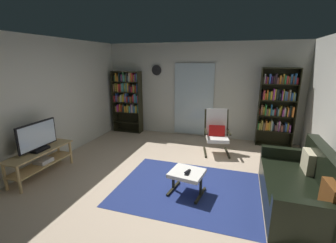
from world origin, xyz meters
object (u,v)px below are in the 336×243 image
object	(u,v)px
bookshelf_near_sofa	(277,105)
ottoman	(187,175)
wall_clock	(157,70)
television	(38,138)
leather_sofa	(302,188)
lounge_armchair	(217,130)
cell_phone	(187,173)
tv_remote	(188,171)
tv_stand	(41,159)
bookshelf_near_tv	(127,97)

from	to	relation	value
bookshelf_near_sofa	ottoman	xyz separation A→B (m)	(-1.60, -2.87, -0.72)
wall_clock	television	bearing A→B (deg)	-109.31
leather_sofa	lounge_armchair	world-z (taller)	lounge_armchair
bookshelf_near_sofa	wall_clock	distance (m)	3.32
bookshelf_near_sofa	cell_phone	size ratio (longest dim) A/B	14.00
ottoman	tv_remote	bearing A→B (deg)	-28.33
television	tv_remote	xyz separation A→B (m)	(2.77, 0.22, -0.36)
ottoman	lounge_armchair	bearing A→B (deg)	82.64
tv_stand	wall_clock	world-z (taller)	wall_clock
lounge_armchair	tv_remote	xyz separation A→B (m)	(-0.24, -1.97, -0.14)
tv_stand	television	bearing A→B (deg)	-72.99
wall_clock	tv_stand	bearing A→B (deg)	-109.38
tv_stand	lounge_armchair	distance (m)	3.73
bookshelf_near_tv	tv_remote	bearing A→B (deg)	-48.59
tv_remote	wall_clock	bearing A→B (deg)	138.06
television	leather_sofa	bearing A→B (deg)	4.96
tv_stand	television	distance (m)	0.42
leather_sofa	cell_phone	size ratio (longest dim) A/B	13.32
leather_sofa	lounge_armchair	distance (m)	2.33
lounge_armchair	tv_remote	distance (m)	1.99
television	leather_sofa	xyz separation A→B (m)	(4.45, 0.39, -0.45)
television	lounge_armchair	bearing A→B (deg)	36.14
bookshelf_near_tv	lounge_armchair	distance (m)	2.94
tv_remote	cell_phone	bearing A→B (deg)	-60.47
lounge_armchair	tv_stand	bearing A→B (deg)	-143.97
bookshelf_near_tv	tv_remote	distance (m)	3.86
lounge_armchair	ottoman	world-z (taller)	lounge_armchair
wall_clock	tv_remote	bearing A→B (deg)	-61.58
bookshelf_near_tv	leather_sofa	xyz separation A→B (m)	(4.20, -2.69, -0.75)
lounge_armchair	bookshelf_near_sofa	bearing A→B (deg)	33.99
bookshelf_near_tv	lounge_armchair	size ratio (longest dim) A/B	1.78
television	bookshelf_near_tv	distance (m)	3.10
tv_remote	cell_phone	size ratio (longest dim) A/B	1.03
tv_stand	cell_phone	xyz separation A→B (m)	(2.78, 0.15, 0.06)
bookshelf_near_tv	leather_sofa	world-z (taller)	bookshelf_near_tv
ottoman	tv_remote	world-z (taller)	tv_remote
tv_stand	ottoman	world-z (taller)	tv_stand
leather_sofa	bookshelf_near_tv	bearing A→B (deg)	147.38
television	lounge_armchair	distance (m)	3.73
tv_remote	ottoman	bearing A→B (deg)	171.31
leather_sofa	cell_phone	bearing A→B (deg)	-172.26
tv_stand	bookshelf_near_tv	world-z (taller)	bookshelf_near_tv
leather_sofa	lounge_armchair	xyz separation A→B (m)	(-1.44, 1.81, 0.23)
bookshelf_near_tv	cell_phone	size ratio (longest dim) A/B	12.97
leather_sofa	tv_remote	size ratio (longest dim) A/B	12.95
tv_remote	wall_clock	size ratio (longest dim) A/B	0.50
bookshelf_near_sofa	lounge_armchair	size ratio (longest dim) A/B	1.92
lounge_armchair	ottoman	bearing A→B (deg)	-97.36
lounge_armchair	ottoman	distance (m)	2.00
bookshelf_near_tv	wall_clock	size ratio (longest dim) A/B	6.26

